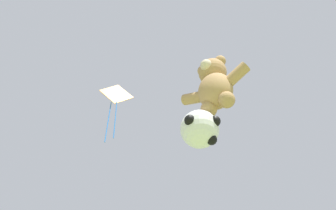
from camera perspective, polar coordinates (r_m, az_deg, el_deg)
name	(u,v)px	position (r m, az deg, el deg)	size (l,w,h in m)	color
teddy_bear_kite	(214,85)	(9.19, 7.08, 3.08)	(1.88, 0.83, 1.91)	tan
soccer_ball_kite	(200,129)	(8.40, 4.89, -3.66)	(0.97, 0.96, 0.89)	white
diamond_kite	(116,98)	(13.51, -7.97, 1.04)	(0.82, 1.00, 2.98)	orange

